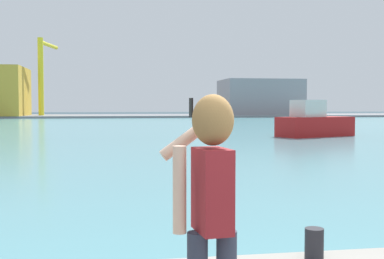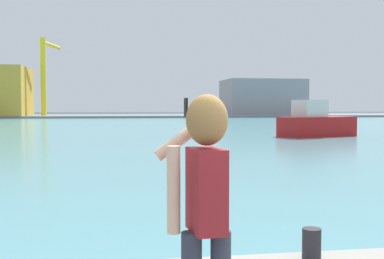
{
  "view_description": "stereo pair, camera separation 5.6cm",
  "coord_description": "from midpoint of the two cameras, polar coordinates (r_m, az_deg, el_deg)",
  "views": [
    {
      "loc": [
        -1.57,
        -3.2,
        2.22
      ],
      "look_at": [
        0.18,
        7.39,
        1.69
      ],
      "focal_mm": 45.73,
      "sensor_mm": 36.0,
      "label": 1
    },
    {
      "loc": [
        -1.52,
        -3.21,
        2.22
      ],
      "look_at": [
        0.18,
        7.39,
        1.69
      ],
      "focal_mm": 45.73,
      "sensor_mm": 36.0,
      "label": 2
    }
  ],
  "objects": [
    {
      "name": "ground_plane",
      "position": [
        53.28,
        -7.73,
        0.41
      ],
      "size": [
        220.0,
        220.0,
        0.0
      ],
      "primitive_type": "plane",
      "color": "#334751"
    },
    {
      "name": "harbor_water",
      "position": [
        55.27,
        -7.79,
        0.51
      ],
      "size": [
        140.0,
        100.0,
        0.02
      ],
      "primitive_type": "cube",
      "color": "#599EA8",
      "rests_on": "ground_plane"
    },
    {
      "name": "far_shore_dock",
      "position": [
        95.24,
        -8.48,
        1.58
      ],
      "size": [
        140.0,
        20.0,
        0.38
      ],
      "primitive_type": "cube",
      "color": "gray",
      "rests_on": "ground_plane"
    },
    {
      "name": "person_photographer",
      "position": [
        3.29,
        1.66,
        -7.69
      ],
      "size": [
        0.53,
        0.55,
        1.74
      ],
      "rotation": [
        0.0,
        0.0,
        1.69
      ],
      "color": "#2D3342",
      "rests_on": "quay_promenade"
    },
    {
      "name": "harbor_bollard",
      "position": [
        5.51,
        13.77,
        -12.92
      ],
      "size": [
        0.2,
        0.2,
        0.35
      ],
      "primitive_type": "cylinder",
      "color": "black",
      "rests_on": "quay_promenade"
    },
    {
      "name": "boat_moored",
      "position": [
        35.68,
        13.99,
        0.71
      ],
      "size": [
        6.04,
        3.99,
        2.58
      ],
      "rotation": [
        0.0,
        0.0,
        0.35
      ],
      "color": "#B21919",
      "rests_on": "harbor_water"
    },
    {
      "name": "warehouse_right",
      "position": [
        99.83,
        7.9,
        3.75
      ],
      "size": [
        15.29,
        11.44,
        6.97
      ],
      "primitive_type": "cube",
      "color": "gray",
      "rests_on": "far_shore_dock"
    },
    {
      "name": "port_crane",
      "position": [
        95.06,
        -17.03,
        6.79
      ],
      "size": [
        2.73,
        9.5,
        14.19
      ],
      "color": "yellow",
      "rests_on": "far_shore_dock"
    }
  ]
}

